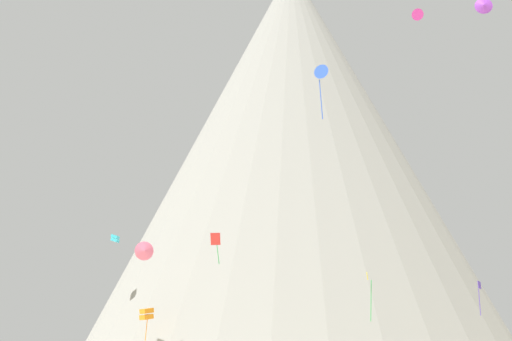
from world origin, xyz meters
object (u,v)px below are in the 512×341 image
(rock_massif, at_px, (296,157))
(kite_rainbow_low, at_px, (144,251))
(kite_lime_low, at_px, (402,286))
(kite_indigo_low, at_px, (479,290))
(kite_yellow_low, at_px, (369,286))
(kite_teal_mid, at_px, (265,247))
(kite_blue_mid, at_px, (322,74))
(kite_red_low, at_px, (216,241))
(kite_violet_high, at_px, (484,5))
(kite_black_low, at_px, (425,310))
(kite_magenta_high, at_px, (418,15))
(kite_orange_low, at_px, (147,314))
(kite_cyan_mid, at_px, (115,238))

(rock_massif, relative_size, kite_rainbow_low, 40.84)
(kite_lime_low, height_order, kite_indigo_low, kite_lime_low)
(kite_yellow_low, height_order, kite_teal_mid, kite_teal_mid)
(kite_blue_mid, relative_size, kite_indigo_low, 1.24)
(kite_rainbow_low, relative_size, kite_red_low, 0.66)
(kite_violet_high, relative_size, kite_lime_low, 0.40)
(kite_yellow_low, relative_size, kite_teal_mid, 3.64)
(kite_red_low, bearing_deg, kite_black_low, -102.33)
(kite_magenta_high, bearing_deg, rock_massif, -48.60)
(kite_yellow_low, distance_m, kite_teal_mid, 25.65)
(rock_massif, xyz_separation_m, kite_red_low, (-9.64, -35.92, -19.15))
(kite_yellow_low, relative_size, kite_orange_low, 0.96)
(kite_black_low, xyz_separation_m, kite_cyan_mid, (-38.64, 3.20, 9.26))
(kite_blue_mid, xyz_separation_m, kite_magenta_high, (10.51, 8.05, 9.64))
(kite_indigo_low, distance_m, kite_red_low, 33.16)
(kite_indigo_low, distance_m, kite_orange_low, 39.60)
(kite_teal_mid, bearing_deg, kite_lime_low, 43.35)
(kite_blue_mid, relative_size, kite_rainbow_low, 2.32)
(kite_orange_low, bearing_deg, kite_red_low, -175.42)
(kite_orange_low, bearing_deg, kite_violet_high, -160.10)
(kite_orange_low, bearing_deg, kite_teal_mid, -94.52)
(rock_massif, height_order, kite_lime_low, rock_massif)
(kite_black_low, bearing_deg, kite_cyan_mid, 10.26)
(kite_yellow_low, height_order, kite_cyan_mid, kite_cyan_mid)
(kite_violet_high, xyz_separation_m, kite_orange_low, (-35.63, 17.98, -28.94))
(kite_lime_low, xyz_separation_m, kite_rainbow_low, (-31.82, -17.53, 2.50))
(kite_yellow_low, xyz_separation_m, kite_orange_low, (-24.10, 11.41, -2.15))
(kite_black_low, relative_size, kite_violet_high, 2.54)
(kite_magenta_high, bearing_deg, kite_black_low, -72.04)
(kite_black_low, height_order, kite_teal_mid, kite_teal_mid)
(kite_indigo_low, bearing_deg, kite_violet_high, -107.24)
(kite_black_low, relative_size, kite_yellow_low, 0.92)
(kite_rainbow_low, bearing_deg, kite_blue_mid, -65.81)
(kite_violet_high, distance_m, kite_cyan_mid, 52.24)
(kite_violet_high, bearing_deg, kite_black_low, 104.51)
(kite_rainbow_low, xyz_separation_m, kite_orange_low, (-0.11, 3.34, -6.86))
(kite_violet_high, xyz_separation_m, kite_yellow_low, (-11.53, 6.57, -26.79))
(kite_black_low, bearing_deg, kite_violet_high, 112.42)
(kite_yellow_low, bearing_deg, kite_blue_mid, -148.79)
(rock_massif, xyz_separation_m, kite_indigo_low, (21.07, -24.17, -23.51))
(kite_lime_low, bearing_deg, kite_red_low, 171.47)
(rock_massif, distance_m, kite_orange_low, 42.70)
(kite_magenta_high, bearing_deg, kite_red_low, 6.22)
(kite_magenta_high, distance_m, kite_red_low, 31.44)
(kite_red_low, height_order, kite_teal_mid, kite_teal_mid)
(kite_magenta_high, relative_size, kite_teal_mid, 1.03)
(kite_magenta_high, distance_m, kite_indigo_low, 34.22)
(kite_cyan_mid, bearing_deg, kite_violet_high, -111.49)
(kite_orange_low, bearing_deg, kite_cyan_mid, -4.72)
(kite_rainbow_low, height_order, kite_teal_mid, kite_teal_mid)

